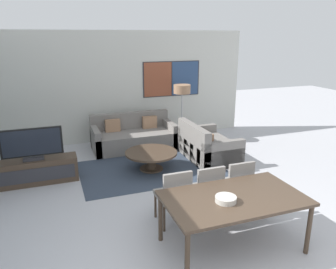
{
  "coord_description": "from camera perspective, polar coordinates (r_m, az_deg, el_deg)",
  "views": [
    {
      "loc": [
        -1.74,
        -2.37,
        2.67
      ],
      "look_at": [
        0.21,
        2.96,
        0.95
      ],
      "focal_mm": 35.0,
      "sensor_mm": 36.0,
      "label": 1
    }
  ],
  "objects": [
    {
      "name": "fruit_bowl",
      "position": [
        4.12,
        10.03,
        -10.96
      ],
      "size": [
        0.26,
        0.26,
        0.07
      ],
      "color": "#B7B2A8",
      "rests_on": "dining_table"
    },
    {
      "name": "sofa_side",
      "position": [
        7.38,
        6.64,
        -2.23
      ],
      "size": [
        0.96,
        1.42,
        0.82
      ],
      "rotation": [
        0.0,
        0.0,
        1.57
      ],
      "color": "slate",
      "rests_on": "ground_plane"
    },
    {
      "name": "wall_back",
      "position": [
        8.62,
        -7.92,
        8.28
      ],
      "size": [
        6.88,
        0.09,
        2.8
      ],
      "color": "silver",
      "rests_on": "ground_plane"
    },
    {
      "name": "area_rug",
      "position": [
        6.86,
        -2.91,
        -6.04
      ],
      "size": [
        2.9,
        1.89,
        0.01
      ],
      "color": "#333D4C",
      "rests_on": "ground_plane"
    },
    {
      "name": "floor_lamp",
      "position": [
        8.38,
        2.45,
        7.4
      ],
      "size": [
        0.43,
        0.43,
        1.48
      ],
      "color": "#2D2D33",
      "rests_on": "ground_plane"
    },
    {
      "name": "dining_chair_centre",
      "position": [
        4.95,
        6.76,
        -9.26
      ],
      "size": [
        0.46,
        0.46,
        0.87
      ],
      "color": "gray",
      "rests_on": "ground_plane"
    },
    {
      "name": "coffee_table",
      "position": [
        6.75,
        -2.95,
        -3.78
      ],
      "size": [
        1.07,
        1.07,
        0.39
      ],
      "color": "#423326",
      "rests_on": "ground_plane"
    },
    {
      "name": "television",
      "position": [
        6.47,
        -22.62,
        -1.6
      ],
      "size": [
        1.08,
        0.2,
        0.6
      ],
      "color": "#2D2D33",
      "rests_on": "tv_console"
    },
    {
      "name": "dining_table",
      "position": [
        4.3,
        11.37,
        -11.32
      ],
      "size": [
        1.78,
        1.02,
        0.73
      ],
      "color": "#423326",
      "rests_on": "ground_plane"
    },
    {
      "name": "dining_chair_right",
      "position": [
        5.2,
        11.78,
        -8.2
      ],
      "size": [
        0.46,
        0.46,
        0.87
      ],
      "color": "gray",
      "rests_on": "ground_plane"
    },
    {
      "name": "dining_chair_left",
      "position": [
        4.77,
        1.12,
        -10.21
      ],
      "size": [
        0.46,
        0.46,
        0.87
      ],
      "color": "gray",
      "rests_on": "ground_plane"
    },
    {
      "name": "sofa_main",
      "position": [
        8.13,
        -6.09,
        -0.4
      ],
      "size": [
        1.99,
        0.96,
        0.82
      ],
      "color": "slate",
      "rests_on": "ground_plane"
    },
    {
      "name": "tv_console",
      "position": [
        6.64,
        -22.11,
        -5.95
      ],
      "size": [
        1.53,
        0.4,
        0.47
      ],
      "color": "#423326",
      "rests_on": "ground_plane"
    }
  ]
}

